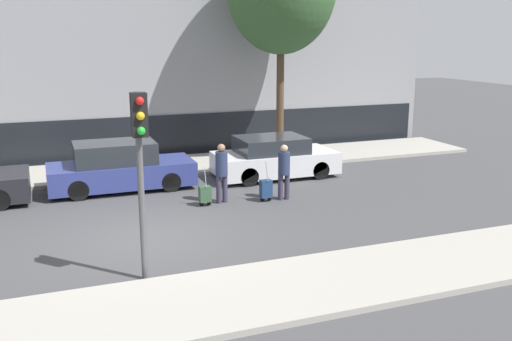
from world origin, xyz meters
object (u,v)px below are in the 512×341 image
Objects in this scene: parked_car_1 at (120,168)px; parked_bicycle at (103,158)px; pedestrian_left at (222,170)px; trolley_left at (205,194)px; trolley_right at (266,189)px; pedestrian_right at (284,169)px; traffic_light at (140,149)px; parked_car_2 at (274,158)px.

parked_car_1 is 2.46× the size of parked_bicycle.
trolley_left is at bearing -179.93° from pedestrian_left.
trolley_right reaches higher than parked_bicycle.
trolley_right reaches higher than trolley_left.
parked_car_1 is at bearing 148.14° from pedestrian_right.
pedestrian_right reaches higher than trolley_left.
trolley_right is 6.63m from parked_bicycle.
pedestrian_left is 0.96× the size of parked_bicycle.
traffic_light reaches higher than pedestrian_right.
parked_bicycle is at bearing 88.43° from traffic_light.
parked_car_1 is at bearing 143.21° from trolley_right.
parked_car_2 is 1.11× the size of traffic_light.
parked_car_2 is 2.28× the size of parked_bicycle.
parked_car_2 is 5.94m from parked_bicycle.
pedestrian_left is 1.05× the size of pedestrian_right.
parked_car_2 is 2.50× the size of pedestrian_right.
pedestrian_left is 1.80m from pedestrian_right.
traffic_light is (-2.44, -4.43, 2.27)m from trolley_left.
parked_car_2 is at bearing -1.93° from parked_car_1.
pedestrian_left is 1.39m from trolley_right.
parked_car_1 is at bearing 86.05° from traffic_light.
parked_car_1 is at bearing 121.76° from pedestrian_left.
trolley_right is 6.36m from traffic_light.
pedestrian_right is at bearing -33.19° from parked_car_1.
parked_car_2 is 3.43m from pedestrian_left.
parked_car_1 is at bearing -85.07° from parked_bicycle.
traffic_light is (-2.98, -4.56, 1.64)m from pedestrian_left.
pedestrian_right is at bearing -24.53° from pedestrian_left.
trolley_right is at bearing -117.19° from parked_car_2.
trolley_right is 0.32× the size of traffic_light.
parked_bicycle is at bearing 104.65° from pedestrian_left.
parked_car_2 is 3.66× the size of trolley_left.
traffic_light reaches higher than pedestrian_left.
parked_bicycle is at bearing 126.32° from trolley_right.
trolley_right is at bearing -53.68° from parked_bicycle.
parked_bicycle is (-2.71, 5.02, -0.47)m from pedestrian_left.
trolley_left is 5.59m from parked_bicycle.
pedestrian_left reaches higher than trolley_left.
trolley_right is (1.75, -0.19, 0.03)m from trolley_left.
pedestrian_right is at bearing -5.08° from trolley_left.
parked_car_2 is at bearing 51.06° from traffic_light.
parked_car_2 is at bearing 74.58° from pedestrian_right.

